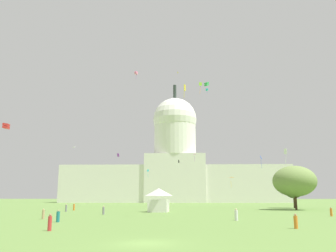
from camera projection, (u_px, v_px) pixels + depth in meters
ground_plane at (146, 243)px, 26.18m from camera, size 800.00×800.00×0.00m
capitol_building at (175, 167)px, 191.12m from camera, size 121.22×24.17×65.58m
event_tent at (159, 200)px, 77.50m from camera, size 4.80×5.42×5.13m
tree_east_far at (294, 181)px, 89.63m from camera, size 12.81×12.23×11.10m
tree_east_mid at (293, 183)px, 102.00m from camera, size 7.18×7.08×11.42m
person_grey_front_left at (66, 208)px, 78.85m from camera, size 0.49×0.49×1.66m
person_white_aisle_center at (236, 215)px, 50.67m from camera, size 0.60×0.60×1.68m
person_red_lawn_far_left at (50, 223)px, 35.58m from camera, size 0.54×0.54×1.70m
person_tan_back_center at (43, 214)px, 53.33m from camera, size 0.45×0.45×1.56m
person_orange_near_tent at (74, 207)px, 85.91m from camera, size 0.44×0.44×1.76m
person_orange_deep_crowd at (331, 212)px, 60.93m from camera, size 0.55×0.55×1.55m
person_orange_back_left at (296, 222)px, 37.96m from camera, size 0.59×0.59×1.59m
person_grey_lawn_far_right at (103, 211)px, 66.61m from camera, size 0.53×0.53×1.62m
person_teal_mid_right at (58, 217)px, 47.38m from camera, size 0.53×0.53×1.61m
kite_white_low at (76, 148)px, 84.16m from camera, size 1.23×1.32×0.34m
kite_blue_low at (261, 159)px, 126.92m from camera, size 0.91×1.09×4.68m
kite_orange_low at (231, 179)px, 118.94m from camera, size 1.86×1.22×3.05m
kite_violet_low at (118, 155)px, 89.37m from camera, size 0.64×0.65×0.89m
kite_pink_high at (136, 73)px, 152.57m from camera, size 1.58×1.61×3.69m
kite_gold_high at (179, 73)px, 158.32m from camera, size 0.67×1.75×0.27m
kite_lime_high at (200, 85)px, 121.99m from camera, size 1.06×0.51×4.26m
kite_cyan_low at (148, 171)px, 125.99m from camera, size 0.66×0.81×2.90m
kite_turquoise_high at (207, 90)px, 169.13m from camera, size 1.17×1.20×2.33m
kite_black_mid at (179, 162)px, 170.59m from camera, size 0.74×0.93×4.53m
kite_red_low at (6, 126)px, 54.65m from camera, size 0.89×0.84×0.93m
kite_green_high at (207, 84)px, 109.15m from camera, size 1.60×1.60×1.44m
kite_magenta_mid at (195, 155)px, 150.43m from camera, size 1.22×0.85×2.97m
kite_yellow_mid at (185, 88)px, 61.30m from camera, size 0.35×1.08×2.41m
kite_white_low_b at (285, 153)px, 76.14m from camera, size 0.56×0.52×3.49m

